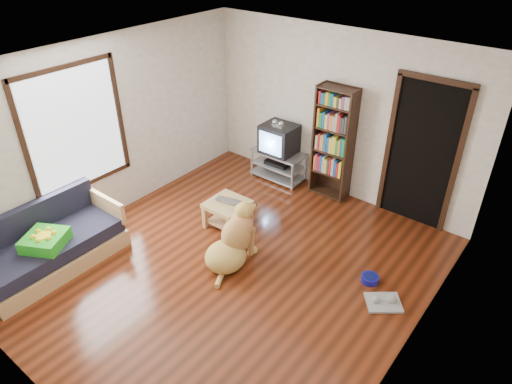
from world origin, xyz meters
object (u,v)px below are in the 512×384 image
Objects in this scene: crt_tv at (280,138)px; sofa at (51,248)px; bookshelf at (334,138)px; dog_bowl at (370,279)px; dog at (233,242)px; green_cushion at (45,240)px; grey_rag at (383,303)px; laptop at (226,203)px; coffee_table at (228,210)px; tv_stand at (278,164)px.

sofa is (-0.97, -3.65, -0.48)m from crt_tv.
crt_tv is at bearing -175.68° from bookshelf.
dog_bowl is 1.78m from dog.
bookshelf is 1.78× the size of dog.
dog is (1.68, 1.58, -0.19)m from green_cushion.
crt_tv reaches higher than grey_rag.
dog_bowl is at bearing 33.41° from sofa.
laptop is at bearing 179.54° from grey_rag.
grey_rag is 2.48m from coffee_table.
green_cushion is 2.11× the size of dog_bowl.
tv_stand reaches higher than laptop.
green_cushion is 0.80× the size of crt_tv.
green_cushion reaches higher than laptop.
dog is (1.80, 1.49, 0.04)m from sofa.
tv_stand is at bearing 150.03° from dog_bowl.
coffee_table is at bearing -174.73° from dog_bowl.
crt_tv reaches higher than green_cushion.
grey_rag is 0.69× the size of crt_tv.
coffee_table is (1.22, 2.04, 0.02)m from sofa.
dog is at bearing 39.54° from sofa.
green_cushion is at bearing -115.24° from bookshelf.
tv_stand is 3.76m from sofa.
bookshelf is at bearing 67.39° from coffee_table.
sofa is at bearing -105.02° from tv_stand.
sofa reaches higher than dog_bowl.
sofa is (-3.39, -2.24, 0.22)m from dog_bowl.
coffee_table is 0.54× the size of dog.
crt_tv reaches higher than coffee_table.
sofa is (-0.12, 0.09, -0.24)m from green_cushion.
tv_stand is at bearing 84.23° from laptop.
dog_bowl is (3.27, 2.33, -0.46)m from green_cushion.
crt_tv is 0.32× the size of bookshelf.
coffee_table is (1.10, 2.13, -0.22)m from green_cushion.
dog_bowl is 0.12× the size of sofa.
grey_rag is at bearing -14.88° from laptop.
bookshelf is (-1.77, 1.74, 0.99)m from grey_rag.
bookshelf reaches higher than crt_tv.
bookshelf reaches higher than dog_bowl.
grey_rag is 0.44× the size of tv_stand.
grey_rag is at bearing 1.70° from green_cushion.
tv_stand is at bearing 148.83° from grey_rag.
green_cushion is 0.28m from sofa.
dog_bowl reaches higher than grey_rag.
laptop is 0.64× the size of coffee_table.
grey_rag is 0.40× the size of dog.
dog_bowl is 0.38× the size of crt_tv.
dog_bowl is 0.12× the size of bookshelf.
coffee_table is (-0.70, -1.69, -0.72)m from bookshelf.
dog_bowl is 0.40× the size of coffee_table.
bookshelf is (1.80, 3.82, 0.50)m from green_cushion.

